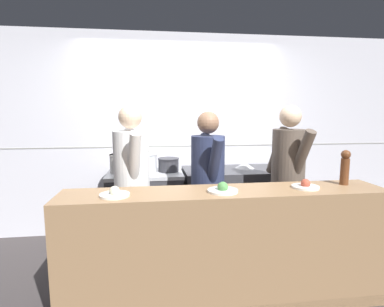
{
  "coord_description": "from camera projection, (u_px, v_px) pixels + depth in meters",
  "views": [
    {
      "loc": [
        -0.35,
        -2.64,
        1.61
      ],
      "look_at": [
        0.07,
        0.57,
        1.15
      ],
      "focal_mm": 28.0,
      "sensor_mm": 36.0,
      "label": 1
    }
  ],
  "objects": [
    {
      "name": "plated_dish_appetiser",
      "position": [
        223.0,
        189.0,
        2.37
      ],
      "size": [
        0.24,
        0.24,
        0.09
      ],
      "color": "white",
      "rests_on": "pass_counter"
    },
    {
      "name": "ground_plane",
      "position": [
        193.0,
        281.0,
        2.86
      ],
      "size": [
        14.0,
        14.0,
        0.0
      ],
      "primitive_type": "plane",
      "color": "#383333"
    },
    {
      "name": "sauce_pot",
      "position": [
        146.0,
        162.0,
        3.51
      ],
      "size": [
        0.27,
        0.27,
        0.22
      ],
      "color": "#B7BABF",
      "rests_on": "oven_range"
    },
    {
      "name": "oven_range",
      "position": [
        146.0,
        207.0,
        3.64
      ],
      "size": [
        0.88,
        0.71,
        0.89
      ],
      "color": "#38383D",
      "rests_on": "ground_plane"
    },
    {
      "name": "wall_back_tiled",
      "position": [
        180.0,
        135.0,
        3.98
      ],
      "size": [
        8.0,
        0.06,
        2.6
      ],
      "color": "silver",
      "rests_on": "ground_plane"
    },
    {
      "name": "prep_counter",
      "position": [
        236.0,
        204.0,
        3.79
      ],
      "size": [
        1.31,
        0.65,
        0.89
      ],
      "color": "#38383D",
      "rests_on": "ground_plane"
    },
    {
      "name": "plated_dish_main",
      "position": [
        115.0,
        194.0,
        2.25
      ],
      "size": [
        0.22,
        0.22,
        0.08
      ],
      "color": "white",
      "rests_on": "pass_counter"
    },
    {
      "name": "plated_dish_dessert",
      "position": [
        305.0,
        186.0,
        2.49
      ],
      "size": [
        0.22,
        0.22,
        0.08
      ],
      "color": "white",
      "rests_on": "pass_counter"
    },
    {
      "name": "chef_head_cook",
      "position": [
        132.0,
        182.0,
        2.89
      ],
      "size": [
        0.4,
        0.73,
        1.67
      ],
      "rotation": [
        0.0,
        0.0,
        0.21
      ],
      "color": "black",
      "rests_on": "ground_plane"
    },
    {
      "name": "stock_pot",
      "position": [
        121.0,
        163.0,
        3.53
      ],
      "size": [
        0.28,
        0.28,
        0.22
      ],
      "color": "beige",
      "rests_on": "oven_range"
    },
    {
      "name": "mixing_bowl_steel",
      "position": [
        245.0,
        165.0,
        3.79
      ],
      "size": [
        0.24,
        0.24,
        0.07
      ],
      "color": "#B7BABF",
      "rests_on": "prep_counter"
    },
    {
      "name": "pepper_mill",
      "position": [
        345.0,
        167.0,
        2.59
      ],
      "size": [
        0.08,
        0.08,
        0.3
      ],
      "color": "brown",
      "rests_on": "pass_counter"
    },
    {
      "name": "pass_counter",
      "position": [
        226.0,
        248.0,
        2.48
      ],
      "size": [
        2.65,
        0.45,
        0.97
      ],
      "color": "#93704C",
      "rests_on": "ground_plane"
    },
    {
      "name": "chef_line",
      "position": [
        288.0,
        177.0,
        3.12
      ],
      "size": [
        0.4,
        0.73,
        1.67
      ],
      "rotation": [
        0.0,
        0.0,
        0.2
      ],
      "color": "black",
      "rests_on": "ground_plane"
    },
    {
      "name": "braising_pot",
      "position": [
        169.0,
        164.0,
        3.57
      ],
      "size": [
        0.26,
        0.26,
        0.16
      ],
      "color": "#2D2D33",
      "rests_on": "oven_range"
    },
    {
      "name": "chef_sous",
      "position": [
        208.0,
        184.0,
        2.95
      ],
      "size": [
        0.37,
        0.7,
        1.61
      ],
      "rotation": [
        0.0,
        0.0,
        0.13
      ],
      "color": "black",
      "rests_on": "ground_plane"
    }
  ]
}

